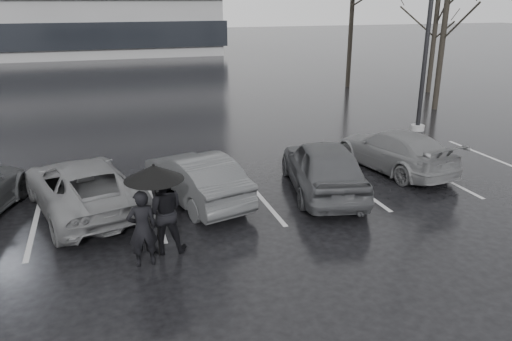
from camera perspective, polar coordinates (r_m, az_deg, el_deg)
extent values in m
plane|color=black|center=(11.52, 0.64, -6.83)|extent=(160.00, 160.00, 0.00)
imported|color=black|center=(13.58, 7.68, 0.48)|extent=(2.59, 4.60, 1.48)
imported|color=#28282A|center=(12.97, -6.90, -0.82)|extent=(2.34, 4.14, 1.29)
imported|color=#49494B|center=(13.02, -19.20, -1.68)|extent=(3.29, 5.09, 1.30)
imported|color=#49494B|center=(15.88, 15.54, 2.27)|extent=(2.43, 4.52, 1.25)
imported|color=black|center=(10.03, -12.86, -6.48)|extent=(0.61, 0.42, 1.58)
imported|color=black|center=(10.43, -10.57, -4.60)|extent=(0.96, 0.79, 1.81)
cylinder|color=black|center=(10.27, -11.25, -5.31)|extent=(0.03, 0.03, 1.72)
cone|color=black|center=(9.91, -11.60, -0.21)|extent=(1.18, 1.18, 0.30)
sphere|color=black|center=(9.86, -11.66, 0.61)|extent=(0.05, 0.05, 0.05)
cylinder|color=gray|center=(21.11, 17.97, 4.69)|extent=(0.54, 0.54, 0.22)
cylinder|color=black|center=(20.52, 19.38, 17.64)|extent=(0.17, 0.17, 9.73)
cube|color=#B2B2B5|center=(13.44, -23.75, -4.61)|extent=(0.12, 5.00, 0.00)
cube|color=#B2B2B5|center=(13.36, -11.78, -3.45)|extent=(0.12, 5.00, 0.00)
cube|color=#B2B2B5|center=(13.87, -0.23, -2.17)|extent=(0.12, 5.00, 0.00)
cube|color=#B2B2B5|center=(14.89, 10.12, -0.96)|extent=(0.12, 5.00, 0.00)
cube|color=#B2B2B5|center=(16.33, 18.88, 0.10)|extent=(0.12, 5.00, 0.00)
cube|color=#B2B2B5|center=(18.10, 26.08, 0.97)|extent=(0.12, 5.00, 0.00)
cylinder|color=black|center=(25.03, 20.77, 15.59)|extent=(0.26, 0.26, 8.00)
cylinder|color=black|center=(29.75, 19.80, 15.11)|extent=(0.26, 0.26, 7.00)
cylinder|color=black|center=(30.39, 10.90, 17.34)|extent=(0.26, 0.26, 8.50)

